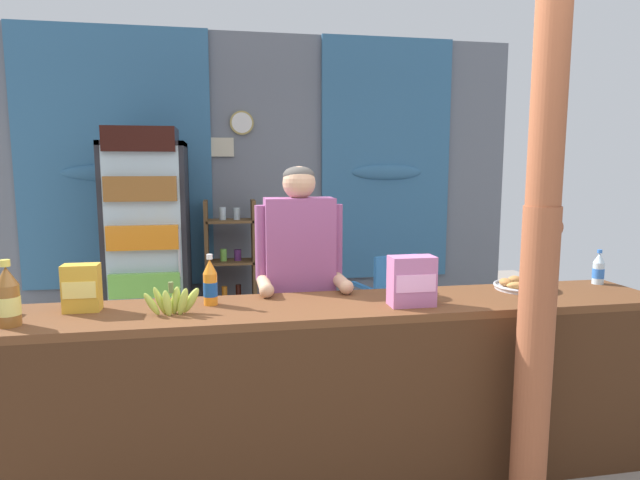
% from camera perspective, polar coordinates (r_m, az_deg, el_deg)
% --- Properties ---
extents(ground_plane, '(8.32, 8.32, 0.00)m').
position_cam_1_polar(ground_plane, '(3.78, -4.44, -17.44)').
color(ground_plane, gray).
extents(back_wall_curtained, '(5.27, 0.22, 2.89)m').
position_cam_1_polar(back_wall_curtained, '(5.38, -7.11, 6.33)').
color(back_wall_curtained, slate).
rests_on(back_wall_curtained, ground).
extents(stall_counter, '(3.68, 0.55, 0.93)m').
position_cam_1_polar(stall_counter, '(2.71, -0.10, -14.71)').
color(stall_counter, brown).
rests_on(stall_counter, ground).
extents(timber_post, '(0.19, 0.17, 2.88)m').
position_cam_1_polar(timber_post, '(2.57, 22.59, 2.02)').
color(timber_post, '#995133').
rests_on(timber_post, ground).
extents(drink_fridge, '(0.68, 0.65, 1.93)m').
position_cam_1_polar(drink_fridge, '(4.82, -17.92, 0.75)').
color(drink_fridge, '#232328').
rests_on(drink_fridge, ground).
extents(bottle_shelf_rack, '(0.48, 0.28, 1.30)m').
position_cam_1_polar(bottle_shelf_rack, '(5.15, -9.48, -2.75)').
color(bottle_shelf_rack, brown).
rests_on(bottle_shelf_rack, ground).
extents(plastic_lawn_chair, '(0.54, 0.54, 0.86)m').
position_cam_1_polar(plastic_lawn_chair, '(4.80, 7.18, -5.73)').
color(plastic_lawn_chair, '#3884D6').
rests_on(plastic_lawn_chair, ground).
extents(shopkeeper, '(0.51, 0.42, 1.62)m').
position_cam_1_polar(shopkeeper, '(3.12, -2.18, -3.23)').
color(shopkeeper, '#28282D').
rests_on(shopkeeper, ground).
extents(soda_bottle_iced_tea, '(0.10, 0.10, 0.29)m').
position_cam_1_polar(soda_bottle_iced_tea, '(2.68, -30.33, -5.37)').
color(soda_bottle_iced_tea, brown).
rests_on(soda_bottle_iced_tea, stall_counter).
extents(soda_bottle_water, '(0.07, 0.07, 0.20)m').
position_cam_1_polar(soda_bottle_water, '(3.55, 27.56, -2.80)').
color(soda_bottle_water, silver).
rests_on(soda_bottle_water, stall_counter).
extents(soda_bottle_orange_soda, '(0.07, 0.07, 0.26)m').
position_cam_1_polar(soda_bottle_orange_soda, '(2.73, -11.62, -4.56)').
color(soda_bottle_orange_soda, orange).
rests_on(soda_bottle_orange_soda, stall_counter).
extents(snack_box_choco_powder, '(0.17, 0.10, 0.23)m').
position_cam_1_polar(snack_box_choco_powder, '(2.80, -24.06, -4.68)').
color(snack_box_choco_powder, gold).
rests_on(snack_box_choco_powder, stall_counter).
extents(snack_box_wafer, '(0.22, 0.12, 0.25)m').
position_cam_1_polar(snack_box_wafer, '(2.70, 9.75, -4.32)').
color(snack_box_wafer, '#B76699').
rests_on(snack_box_wafer, stall_counter).
extents(pastry_tray, '(0.34, 0.34, 0.06)m').
position_cam_1_polar(pastry_tray, '(3.23, 20.96, -4.54)').
color(pastry_tray, '#BCBCC1').
rests_on(pastry_tray, stall_counter).
extents(banana_bunch, '(0.27, 0.07, 0.16)m').
position_cam_1_polar(banana_bunch, '(2.61, -15.39, -6.33)').
color(banana_bunch, '#B7C647').
rests_on(banana_bunch, stall_counter).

